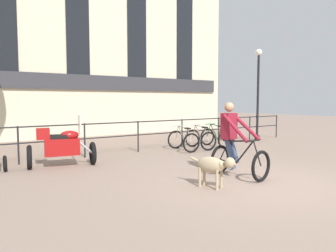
{
  "coord_description": "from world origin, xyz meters",
  "views": [
    {
      "loc": [
        -5.54,
        -4.32,
        1.74
      ],
      "look_at": [
        -0.43,
        2.86,
        1.05
      ],
      "focal_mm": 35.0,
      "sensor_mm": 36.0,
      "label": 1
    }
  ],
  "objects_px": {
    "dog": "(214,165)",
    "parked_bicycle_mid_right": "(216,137)",
    "cyclist_with_bike": "(235,143)",
    "parked_motorcycle": "(61,146)",
    "street_lamp": "(258,89)",
    "parked_bicycle_mid_left": "(200,139)",
    "parked_bicycle_near_lamp": "(183,140)"
  },
  "relations": [
    {
      "from": "parked_bicycle_mid_right",
      "to": "parked_bicycle_mid_left",
      "type": "bearing_deg",
      "value": 4.53
    },
    {
      "from": "cyclist_with_bike",
      "to": "parked_bicycle_mid_right",
      "type": "height_order",
      "value": "cyclist_with_bike"
    },
    {
      "from": "dog",
      "to": "parked_bicycle_mid_right",
      "type": "height_order",
      "value": "parked_bicycle_mid_right"
    },
    {
      "from": "dog",
      "to": "parked_bicycle_mid_left",
      "type": "relative_size",
      "value": 0.85
    },
    {
      "from": "parked_bicycle_mid_right",
      "to": "parked_motorcycle",
      "type": "bearing_deg",
      "value": 7.85
    },
    {
      "from": "dog",
      "to": "street_lamp",
      "type": "xyz_separation_m",
      "value": [
        7.04,
        4.7,
        1.77
      ]
    },
    {
      "from": "parked_bicycle_near_lamp",
      "to": "parked_bicycle_mid_left",
      "type": "bearing_deg",
      "value": -172.73
    },
    {
      "from": "dog",
      "to": "cyclist_with_bike",
      "type": "bearing_deg",
      "value": 5.2
    },
    {
      "from": "parked_motorcycle",
      "to": "parked_bicycle_mid_left",
      "type": "height_order",
      "value": "parked_motorcycle"
    },
    {
      "from": "parked_motorcycle",
      "to": "street_lamp",
      "type": "bearing_deg",
      "value": -71.7
    },
    {
      "from": "parked_motorcycle",
      "to": "parked_bicycle_mid_left",
      "type": "relative_size",
      "value": 1.51
    },
    {
      "from": "parked_bicycle_near_lamp",
      "to": "parked_bicycle_mid_left",
      "type": "relative_size",
      "value": 0.99
    },
    {
      "from": "parked_motorcycle",
      "to": "parked_bicycle_mid_right",
      "type": "distance_m",
      "value": 5.89
    },
    {
      "from": "cyclist_with_bike",
      "to": "parked_bicycle_mid_left",
      "type": "relative_size",
      "value": 1.42
    },
    {
      "from": "cyclist_with_bike",
      "to": "parked_motorcycle",
      "type": "bearing_deg",
      "value": 123.53
    },
    {
      "from": "parked_bicycle_mid_left",
      "to": "dog",
      "type": "bearing_deg",
      "value": 60.22
    },
    {
      "from": "dog",
      "to": "street_lamp",
      "type": "bearing_deg",
      "value": 16.02
    },
    {
      "from": "cyclist_with_bike",
      "to": "street_lamp",
      "type": "distance_m",
      "value": 7.46
    },
    {
      "from": "parked_motorcycle",
      "to": "parked_bicycle_mid_left",
      "type": "xyz_separation_m",
      "value": [
        5.1,
        0.34,
        -0.2
      ]
    },
    {
      "from": "parked_motorcycle",
      "to": "street_lamp",
      "type": "xyz_separation_m",
      "value": [
        8.85,
        0.85,
        1.67
      ]
    },
    {
      "from": "dog",
      "to": "parked_bicycle_near_lamp",
      "type": "distance_m",
      "value": 4.88
    },
    {
      "from": "parked_motorcycle",
      "to": "parked_bicycle_mid_left",
      "type": "distance_m",
      "value": 5.11
    },
    {
      "from": "parked_motorcycle",
      "to": "parked_bicycle_near_lamp",
      "type": "bearing_deg",
      "value": -72.7
    },
    {
      "from": "cyclist_with_bike",
      "to": "street_lamp",
      "type": "relative_size",
      "value": 0.43
    },
    {
      "from": "parked_motorcycle",
      "to": "cyclist_with_bike",
      "type": "bearing_deg",
      "value": -126.74
    },
    {
      "from": "parked_bicycle_mid_left",
      "to": "parked_bicycle_near_lamp",
      "type": "bearing_deg",
      "value": 8.49
    },
    {
      "from": "dog",
      "to": "parked_motorcycle",
      "type": "height_order",
      "value": "parked_motorcycle"
    },
    {
      "from": "parked_bicycle_near_lamp",
      "to": "street_lamp",
      "type": "height_order",
      "value": "street_lamp"
    },
    {
      "from": "parked_bicycle_near_lamp",
      "to": "street_lamp",
      "type": "distance_m",
      "value": 4.92
    },
    {
      "from": "cyclist_with_bike",
      "to": "parked_bicycle_mid_left",
      "type": "bearing_deg",
      "value": 52.34
    },
    {
      "from": "parked_motorcycle",
      "to": "street_lamp",
      "type": "relative_size",
      "value": 0.46
    },
    {
      "from": "cyclist_with_bike",
      "to": "dog",
      "type": "height_order",
      "value": "cyclist_with_bike"
    }
  ]
}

